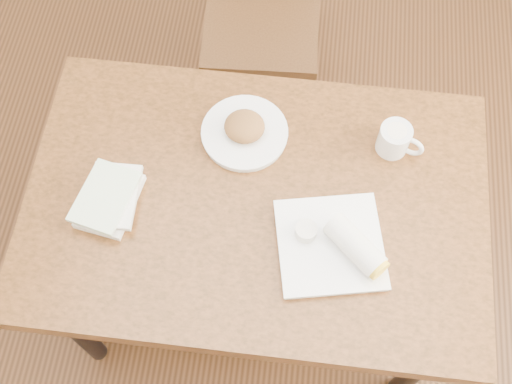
# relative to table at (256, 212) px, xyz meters

# --- Properties ---
(ground) EXTENTS (4.00, 5.00, 0.01)m
(ground) POSITION_rel_table_xyz_m (0.00, 0.00, -0.67)
(ground) COLOR #472814
(ground) RESTS_ON ground
(table) EXTENTS (1.27, 0.83, 0.75)m
(table) POSITION_rel_table_xyz_m (0.00, 0.00, 0.00)
(table) COLOR brown
(table) RESTS_ON ground
(plate_scone) EXTENTS (0.25, 0.25, 0.08)m
(plate_scone) POSITION_rel_table_xyz_m (-0.06, 0.20, 0.11)
(plate_scone) COLOR white
(plate_scone) RESTS_ON table
(coffee_mug) EXTENTS (0.13, 0.09, 0.09)m
(coffee_mug) POSITION_rel_table_xyz_m (0.37, 0.21, 0.13)
(coffee_mug) COLOR white
(coffee_mug) RESTS_ON table
(plate_burrito) EXTENTS (0.32, 0.32, 0.09)m
(plate_burrito) POSITION_rel_table_xyz_m (0.23, -0.12, 0.11)
(plate_burrito) COLOR white
(plate_burrito) RESTS_ON table
(book_stack) EXTENTS (0.18, 0.22, 0.05)m
(book_stack) POSITION_rel_table_xyz_m (-0.39, -0.05, 0.11)
(book_stack) COLOR white
(book_stack) RESTS_ON table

